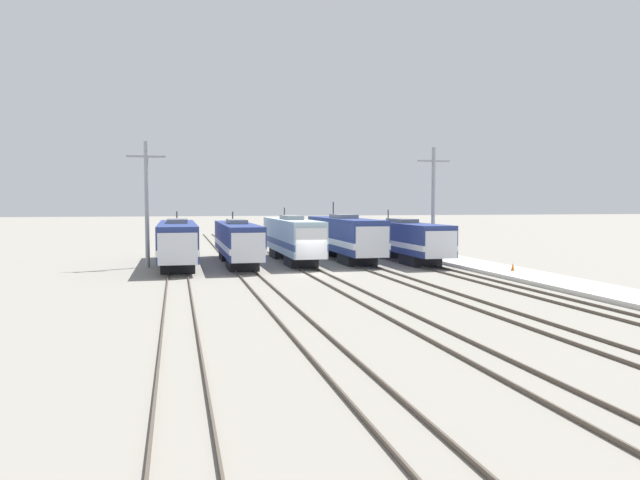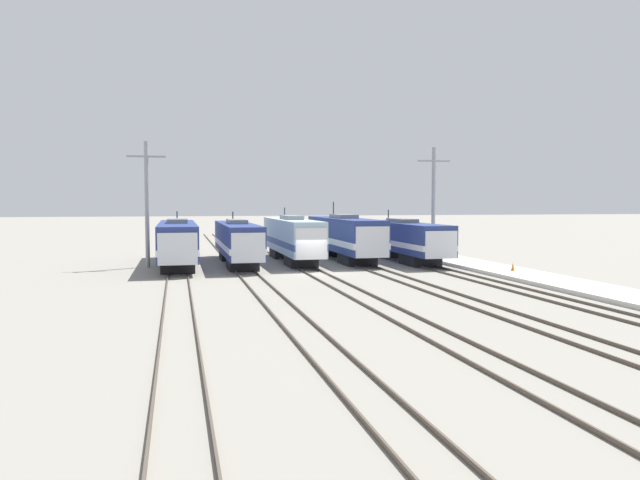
# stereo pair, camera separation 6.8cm
# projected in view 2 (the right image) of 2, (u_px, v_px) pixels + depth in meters

# --- Properties ---
(ground_plane) EXTENTS (400.00, 400.00, 0.00)m
(ground_plane) POSITION_uv_depth(u_px,v_px,m) (314.00, 273.00, 47.71)
(ground_plane) COLOR gray
(rail_pair_far_left) EXTENTS (1.50, 120.00, 0.15)m
(rail_pair_far_left) POSITION_uv_depth(u_px,v_px,m) (178.00, 276.00, 45.43)
(rail_pair_far_left) COLOR #4C4238
(rail_pair_far_left) RESTS_ON ground_plane
(rail_pair_center_left) EXTENTS (1.51, 120.00, 0.15)m
(rail_pair_center_left) POSITION_uv_depth(u_px,v_px,m) (248.00, 274.00, 46.57)
(rail_pair_center_left) COLOR #4C4238
(rail_pair_center_left) RESTS_ON ground_plane
(rail_pair_center) EXTENTS (1.51, 120.00, 0.15)m
(rail_pair_center) POSITION_uv_depth(u_px,v_px,m) (314.00, 272.00, 47.71)
(rail_pair_center) COLOR #4C4238
(rail_pair_center) RESTS_ON ground_plane
(rail_pair_center_right) EXTENTS (1.51, 120.00, 0.15)m
(rail_pair_center_right) POSITION_uv_depth(u_px,v_px,m) (378.00, 271.00, 48.85)
(rail_pair_center_right) COLOR #4C4238
(rail_pair_center_right) RESTS_ON ground_plane
(rail_pair_far_right) EXTENTS (1.50, 120.00, 0.15)m
(rail_pair_far_right) POSITION_uv_depth(u_px,v_px,m) (438.00, 269.00, 49.99)
(rail_pair_far_right) COLOR #4C4238
(rail_pair_far_right) RESTS_ON ground_plane
(locomotive_far_left) EXTENTS (3.08, 18.40, 4.60)m
(locomotive_far_left) POSITION_uv_depth(u_px,v_px,m) (177.00, 242.00, 52.69)
(locomotive_far_left) COLOR black
(locomotive_far_left) RESTS_ON ground_plane
(locomotive_center_left) EXTENTS (2.78, 17.95, 4.55)m
(locomotive_center_left) POSITION_uv_depth(u_px,v_px,m) (237.00, 241.00, 54.19)
(locomotive_center_left) COLOR black
(locomotive_center_left) RESTS_ON ground_plane
(locomotive_center) EXTENTS (2.78, 17.24, 4.92)m
(locomotive_center) POSITION_uv_depth(u_px,v_px,m) (292.00, 238.00, 56.52)
(locomotive_center) COLOR #232326
(locomotive_center) RESTS_ON ground_plane
(locomotive_center_right) EXTENTS (3.10, 17.91, 5.48)m
(locomotive_center_right) POSITION_uv_depth(u_px,v_px,m) (345.00, 237.00, 58.21)
(locomotive_center_right) COLOR black
(locomotive_center_right) RESTS_ON ground_plane
(locomotive_far_right) EXTENTS (2.98, 17.72, 4.69)m
(locomotive_far_right) POSITION_uv_depth(u_px,v_px,m) (404.00, 239.00, 57.41)
(locomotive_far_right) COLOR black
(locomotive_far_right) RESTS_ON ground_plane
(catenary_tower_left) EXTENTS (3.14, 0.35, 10.47)m
(catenary_tower_left) POSITION_uv_depth(u_px,v_px,m) (147.00, 202.00, 51.77)
(catenary_tower_left) COLOR gray
(catenary_tower_left) RESTS_ON ground_plane
(catenary_tower_right) EXTENTS (3.14, 0.35, 10.47)m
(catenary_tower_right) POSITION_uv_depth(u_px,v_px,m) (433.00, 202.00, 57.49)
(catenary_tower_right) COLOR gray
(catenary_tower_right) RESTS_ON ground_plane
(platform) EXTENTS (4.00, 120.00, 0.28)m
(platform) POSITION_uv_depth(u_px,v_px,m) (485.00, 267.00, 50.91)
(platform) COLOR beige
(platform) RESTS_ON ground_plane
(traffic_cone) EXTENTS (0.29, 0.29, 0.59)m
(traffic_cone) POSITION_uv_depth(u_px,v_px,m) (513.00, 267.00, 46.79)
(traffic_cone) COLOR orange
(traffic_cone) RESTS_ON platform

